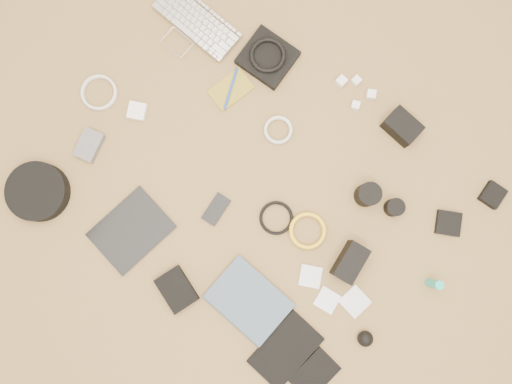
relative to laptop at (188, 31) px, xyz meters
The scene contains 34 objects.
room_shell 1.37m from the laptop, 35.88° to the right, with size 4.04×4.04×2.58m.
laptop is the anchor object (origin of this frame).
headphone_pouch 0.29m from the laptop, 13.15° to the left, with size 0.17×0.16×0.03m, color black.
headphones 0.29m from the laptop, 13.15° to the left, with size 0.13×0.13×0.02m, color black.
charger_a 0.56m from the laptop, 13.58° to the left, with size 0.03×0.03×0.03m, color white.
charger_b 0.61m from the laptop, 15.40° to the left, with size 0.03×0.03×0.03m, color white.
charger_c 0.67m from the laptop, 12.55° to the left, with size 0.03×0.03×0.03m, color white.
charger_d 0.64m from the laptop, ahead, with size 0.03×0.03×0.03m, color white.
dslr_camera 0.81m from the laptop, ahead, with size 0.12×0.08×0.07m, color black.
lens_pouch 1.19m from the laptop, ahead, with size 0.07×0.08×0.03m, color black.
notebook_olive 0.25m from the laptop, 21.80° to the right, with size 0.09×0.14×0.01m, color olive.
pen_blue 0.25m from the laptop, 21.80° to the right, with size 0.01×0.01×0.15m, color #153FB1.
cable_white_a 0.47m from the laptop, 16.00° to the right, with size 0.10×0.10×0.01m, color silver.
lens_a 0.84m from the laptop, 11.12° to the right, with size 0.08×0.08×0.08m, color black.
lens_b 0.94m from the laptop, ahead, with size 0.06×0.06×0.06m, color black.
card_reader 1.11m from the laptop, ahead, with size 0.08×0.08×0.02m, color black.
power_brick 0.33m from the laptop, 88.89° to the right, with size 0.06×0.06×0.03m, color white.
cable_white_b 0.38m from the laptop, 112.16° to the right, with size 0.13×0.13×0.01m, color silver.
cable_black 0.72m from the laptop, 32.67° to the right, with size 0.12×0.12×0.01m, color black.
cable_yellow 0.81m from the laptop, 27.21° to the right, with size 0.13×0.13×0.01m, color yellow.
flash 0.97m from the laptop, 23.45° to the right, with size 0.07×0.13×0.10m, color black.
lens_cleaner 1.20m from the laptop, 14.44° to the right, with size 0.03×0.03×0.10m, color #1AAFA1.
battery_charger 0.53m from the laptop, 97.21° to the right, with size 0.07×0.11×0.03m, color #56565B.
tablet 0.72m from the laptop, 72.62° to the right, with size 0.19×0.25×0.01m, color black.
phone 0.63m from the laptop, 48.50° to the right, with size 0.06×0.11×0.01m, color black.
filter_case_left 0.95m from the laptop, 31.42° to the right, with size 0.07×0.07×0.01m, color silver.
filter_case_mid 1.04m from the laptop, 30.61° to the right, with size 0.07×0.07×0.01m, color silver.
filter_case_right 1.09m from the laptop, 26.40° to the right, with size 0.08×0.08×0.01m, color silver.
air_blower 1.21m from the laptop, 28.15° to the right, with size 0.05×0.05×0.05m, color black.
headphone_case 0.76m from the laptop, 99.02° to the right, with size 0.20×0.20×0.06m, color black.
drive_case 0.89m from the laptop, 59.44° to the right, with size 0.13×0.10×0.03m, color black.
paperback 1.01m from the laptop, 49.08° to the right, with size 0.19×0.25×0.02m, color #3D5167.
notebook_black_a 1.14m from the laptop, 40.62° to the right, with size 0.14×0.23×0.02m, color black.
notebook_black_b 1.25m from the laptop, 37.50° to the right, with size 0.10×0.15×0.01m, color black.
Camera 1 is at (0.10, -0.13, 1.70)m, focal length 35.00 mm.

